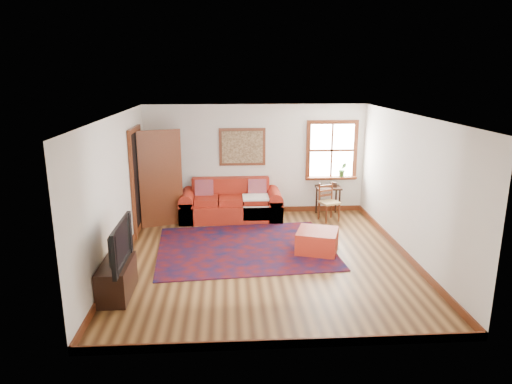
{
  "coord_description": "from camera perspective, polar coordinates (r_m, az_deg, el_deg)",
  "views": [
    {
      "loc": [
        -0.62,
        -7.49,
        3.18
      ],
      "look_at": [
        -0.12,
        0.6,
        1.05
      ],
      "focal_mm": 32.0,
      "sensor_mm": 36.0,
      "label": 1
    }
  ],
  "objects": [
    {
      "name": "television",
      "position": [
        6.8,
        -17.32,
        -6.22
      ],
      "size": [
        0.15,
        1.11,
        0.64
      ],
      "primitive_type": "imported",
      "rotation": [
        0.0,
        0.0,
        1.57
      ],
      "color": "black",
      "rests_on": "media_cabinet"
    },
    {
      "name": "room_envelope",
      "position": [
        7.68,
        1.18,
        3.24
      ],
      "size": [
        5.04,
        5.54,
        2.52
      ],
      "color": "silver",
      "rests_on": "ground"
    },
    {
      "name": "candle_hurricane",
      "position": [
        7.31,
        -16.08,
        -6.6
      ],
      "size": [
        0.12,
        0.12,
        0.18
      ],
      "color": "silver",
      "rests_on": "media_cabinet"
    },
    {
      "name": "ladder_back_chair",
      "position": [
        10.17,
        8.99,
        -1.05
      ],
      "size": [
        0.5,
        0.48,
        0.83
      ],
      "color": "tan",
      "rests_on": "ground"
    },
    {
      "name": "window",
      "position": [
        10.64,
        9.6,
        4.41
      ],
      "size": [
        1.18,
        0.2,
        1.38
      ],
      "color": "white",
      "rests_on": "ground"
    },
    {
      "name": "persian_rug",
      "position": [
        8.59,
        -1.36,
        -6.94
      ],
      "size": [
        3.39,
        2.8,
        0.02
      ],
      "primitive_type": "cube",
      "rotation": [
        0.0,
        0.0,
        0.08
      ],
      "color": "#520B0B",
      "rests_on": "ground"
    },
    {
      "name": "media_cabinet",
      "position": [
        7.08,
        -17.0,
        -10.36
      ],
      "size": [
        0.42,
        0.92,
        0.51
      ],
      "primitive_type": "cube",
      "color": "black",
      "rests_on": "ground"
    },
    {
      "name": "doorway",
      "position": [
        9.64,
        -12.92,
        1.7
      ],
      "size": [
        0.89,
        1.08,
        2.14
      ],
      "color": "black",
      "rests_on": "ground"
    },
    {
      "name": "ground",
      "position": [
        8.16,
        1.12,
        -8.22
      ],
      "size": [
        5.5,
        5.5,
        0.0
      ],
      "primitive_type": "plane",
      "color": "#452712",
      "rests_on": "ground"
    },
    {
      "name": "red_leather_sofa",
      "position": [
        10.22,
        -3.12,
        -1.72
      ],
      "size": [
        2.24,
        0.93,
        0.88
      ],
      "color": "#9F2314",
      "rests_on": "ground"
    },
    {
      "name": "framed_artwork",
      "position": [
        10.33,
        -1.72,
        5.65
      ],
      "size": [
        1.05,
        0.07,
        0.85
      ],
      "color": "#602A14",
      "rests_on": "ground"
    },
    {
      "name": "side_table",
      "position": [
        10.5,
        9.01,
        0.02
      ],
      "size": [
        0.56,
        0.42,
        0.67
      ],
      "color": "black",
      "rests_on": "ground"
    },
    {
      "name": "red_ottoman",
      "position": [
        8.43,
        7.66,
        -6.1
      ],
      "size": [
        0.89,
        0.89,
        0.4
      ],
      "primitive_type": "cube",
      "rotation": [
        0.0,
        0.0,
        -0.32
      ],
      "color": "#9F2314",
      "rests_on": "ground"
    }
  ]
}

